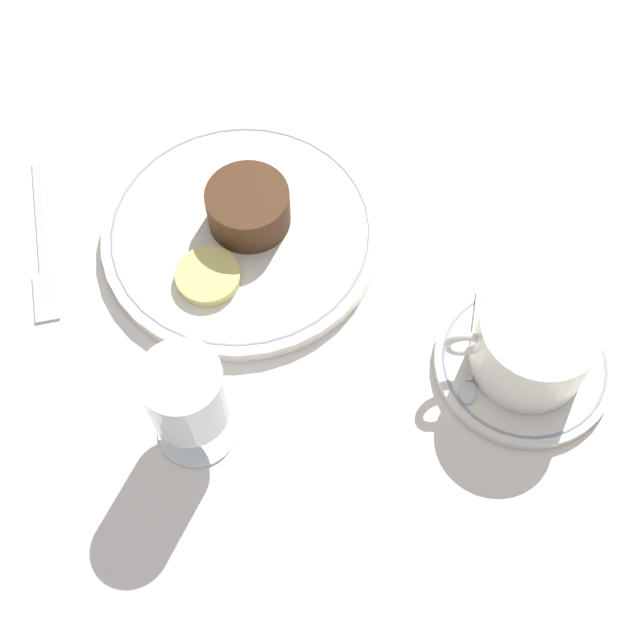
% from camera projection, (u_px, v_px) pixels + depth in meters
% --- Properties ---
extents(ground_plane, '(3.00, 3.00, 0.00)m').
position_uv_depth(ground_plane, '(282.00, 255.00, 0.83)').
color(ground_plane, white).
extents(dinner_plate, '(0.26, 0.26, 0.01)m').
position_uv_depth(dinner_plate, '(241.00, 233.00, 0.83)').
color(dinner_plate, white).
rests_on(dinner_plate, ground_plane).
extents(saucer, '(0.16, 0.16, 0.01)m').
position_uv_depth(saucer, '(524.00, 363.00, 0.77)').
color(saucer, white).
rests_on(saucer, ground_plane).
extents(coffee_cup, '(0.13, 0.10, 0.07)m').
position_uv_depth(coffee_cup, '(533.00, 343.00, 0.74)').
color(coffee_cup, white).
rests_on(coffee_cup, saucer).
extents(spoon, '(0.03, 0.12, 0.00)m').
position_uv_depth(spoon, '(472.00, 357.00, 0.77)').
color(spoon, silver).
rests_on(spoon, saucer).
extents(wine_glass, '(0.07, 0.07, 0.11)m').
position_uv_depth(wine_glass, '(186.00, 398.00, 0.69)').
color(wine_glass, silver).
rests_on(wine_glass, ground_plane).
extents(fork, '(0.05, 0.18, 0.01)m').
position_uv_depth(fork, '(43.00, 256.00, 0.83)').
color(fork, silver).
rests_on(fork, ground_plane).
extents(dessert_cake, '(0.08, 0.08, 0.04)m').
position_uv_depth(dessert_cake, '(248.00, 207.00, 0.82)').
color(dessert_cake, '#4C2D19').
rests_on(dessert_cake, dinner_plate).
extents(pineapple_slice, '(0.06, 0.06, 0.01)m').
position_uv_depth(pineapple_slice, '(208.00, 276.00, 0.80)').
color(pineapple_slice, '#EFE075').
rests_on(pineapple_slice, dinner_plate).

